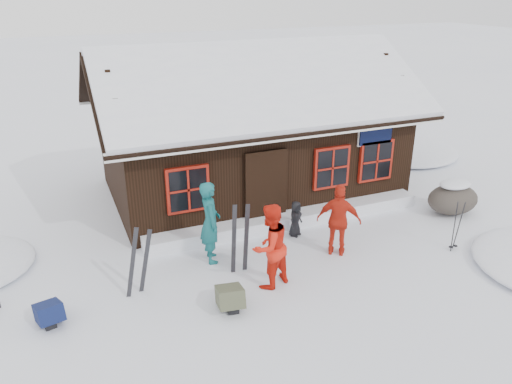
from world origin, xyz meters
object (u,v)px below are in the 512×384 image
ski_pair_left (139,262)px  backpack_blue (50,316)px  skier_teal (210,222)px  boulder (453,198)px  skier_orange_right (339,220)px  skier_crouched (296,219)px  skier_orange_left (270,246)px  backpack_olive (230,300)px  ski_poles (456,227)px

ski_pair_left → backpack_blue: (-1.75, -0.33, -0.55)m
skier_teal → boulder: bearing=-83.6°
ski_pair_left → backpack_blue: bearing=-159.4°
skier_orange_right → boulder: 4.18m
skier_orange_right → ski_pair_left: (-4.50, 0.15, -0.14)m
skier_teal → skier_crouched: skier_teal is taller
skier_orange_left → skier_orange_right: skier_orange_left is taller
skier_crouched → backpack_olive: (-2.55, -2.24, -0.28)m
ski_pair_left → backpack_blue: size_ratio=2.51×
skier_teal → backpack_olive: size_ratio=2.91×
skier_orange_right → skier_crouched: skier_orange_right is taller
skier_orange_right → ski_pair_left: bearing=34.3°
skier_orange_right → boulder: bearing=-133.5°
skier_orange_right → ski_poles: skier_orange_right is taller
skier_orange_left → skier_crouched: size_ratio=1.99×
skier_orange_left → backpack_olive: bearing=3.3°
skier_orange_left → skier_orange_right: bearing=176.1°
skier_orange_left → ski_poles: (4.63, -0.32, -0.32)m
backpack_blue → ski_poles: bearing=-17.4°
ski_poles → backpack_blue: (-8.89, 0.71, -0.43)m
ski_pair_left → skier_orange_left: bearing=-6.3°
skier_crouched → backpack_blue: bearing=160.0°
backpack_olive → skier_orange_left: bearing=32.9°
boulder → ski_pair_left: bearing=-176.1°
skier_orange_right → backpack_olive: skier_orange_right is taller
skier_teal → backpack_blue: bearing=114.4°
skier_orange_left → ski_poles: skier_orange_left is taller
skier_orange_right → backpack_olive: 3.26m
skier_crouched → ski_poles: size_ratio=0.72×
backpack_olive → backpack_blue: bearing=174.5°
skier_teal → skier_crouched: bearing=-74.2°
ski_pair_left → ski_poles: (7.15, -1.04, -0.12)m
skier_orange_right → skier_teal: bearing=18.8°
skier_orange_left → backpack_blue: skier_orange_left is taller
ski_poles → backpack_olive: size_ratio=1.93×
skier_orange_right → backpack_blue: bearing=37.9°
boulder → ski_poles: (-1.44, -1.64, 0.17)m
skier_teal → ski_pair_left: skier_teal is taller
ski_poles → backpack_olive: bearing=-178.6°
boulder → skier_teal: bearing=178.9°
skier_orange_left → boulder: bearing=172.0°
skier_teal → backpack_blue: 3.72m
ski_poles → backpack_blue: ski_poles is taller
skier_orange_left → skier_teal: bearing=-81.6°
boulder → ski_poles: ski_poles is taller
skier_teal → backpack_blue: skier_teal is taller
skier_crouched → skier_teal: bearing=154.7°
skier_teal → boulder: (6.86, -0.13, -0.52)m
ski_pair_left → ski_poles: size_ratio=1.19×
ski_poles → boulder: bearing=48.5°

